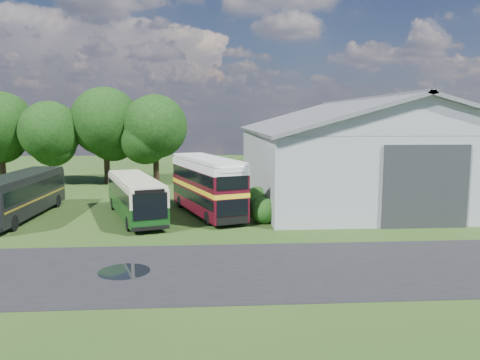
{
  "coord_description": "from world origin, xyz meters",
  "views": [
    {
      "loc": [
        2.13,
        -22.63,
        6.56
      ],
      "look_at": [
        4.24,
        8.0,
        2.46
      ],
      "focal_mm": 35.0,
      "sensor_mm": 36.0,
      "label": 1
    }
  ],
  "objects": [
    {
      "name": "asphalt_road",
      "position": [
        3.0,
        -3.0,
        0.0
      ],
      "size": [
        60.0,
        8.0,
        0.02
      ],
      "primitive_type": "cube",
      "color": "black",
      "rests_on": "ground"
    },
    {
      "name": "tree_mid",
      "position": [
        -8.0,
        24.8,
        6.18
      ],
      "size": [
        6.8,
        6.8,
        9.6
      ],
      "color": "black",
      "rests_on": "ground"
    },
    {
      "name": "tree_right_a",
      "position": [
        -3.0,
        23.8,
        5.69
      ],
      "size": [
        6.26,
        6.26,
        8.83
      ],
      "color": "black",
      "rests_on": "ground"
    },
    {
      "name": "storage_shed",
      "position": [
        15.0,
        15.98,
        4.17
      ],
      "size": [
        18.8,
        24.8,
        8.15
      ],
      "color": "gray",
      "rests_on": "ground"
    },
    {
      "name": "shrub_front",
      "position": [
        5.6,
        6.0,
        0.0
      ],
      "size": [
        1.7,
        1.7,
        1.7
      ],
      "primitive_type": "sphere",
      "color": "#194714",
      "rests_on": "ground"
    },
    {
      "name": "shrub_back",
      "position": [
        5.6,
        10.0,
        0.0
      ],
      "size": [
        1.8,
        1.8,
        1.8
      ],
      "primitive_type": "sphere",
      "color": "#194714",
      "rests_on": "ground"
    },
    {
      "name": "puddle",
      "position": [
        -1.5,
        -3.0,
        0.0
      ],
      "size": [
        2.2,
        2.2,
        0.01
      ],
      "primitive_type": "cylinder",
      "color": "black",
      "rests_on": "ground"
    },
    {
      "name": "tree_left_a",
      "position": [
        -18.0,
        24.5,
        5.87
      ],
      "size": [
        6.46,
        6.46,
        9.12
      ],
      "color": "black",
      "rests_on": "ground"
    },
    {
      "name": "ground",
      "position": [
        0.0,
        0.0,
        0.0
      ],
      "size": [
        120.0,
        120.0,
        0.0
      ],
      "primitive_type": "plane",
      "color": "#1C3B12",
      "rests_on": "ground"
    },
    {
      "name": "shrub_mid",
      "position": [
        5.6,
        8.0,
        0.0
      ],
      "size": [
        1.6,
        1.6,
        1.6
      ],
      "primitive_type": "sphere",
      "color": "#194714",
      "rests_on": "ground"
    },
    {
      "name": "bus_dark_single",
      "position": [
        -10.2,
        8.52,
        1.54
      ],
      "size": [
        2.7,
        10.53,
        2.89
      ],
      "rotation": [
        0.0,
        0.0,
        -0.03
      ],
      "color": "black",
      "rests_on": "ground"
    },
    {
      "name": "tree_left_b",
      "position": [
        -13.0,
        23.5,
        5.25
      ],
      "size": [
        5.78,
        5.78,
        8.16
      ],
      "color": "black",
      "rests_on": "ground"
    },
    {
      "name": "bus_green_single",
      "position": [
        -2.66,
        7.97,
        1.44
      ],
      "size": [
        5.25,
        10.02,
        2.71
      ],
      "rotation": [
        0.0,
        0.0,
        0.32
      ],
      "color": "black",
      "rests_on": "ground"
    },
    {
      "name": "bus_maroon_double",
      "position": [
        2.06,
        8.78,
        1.95
      ],
      "size": [
        5.19,
        9.35,
        3.91
      ],
      "rotation": [
        0.0,
        0.0,
        0.34
      ],
      "color": "black",
      "rests_on": "ground"
    }
  ]
}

